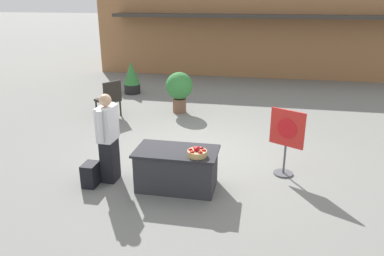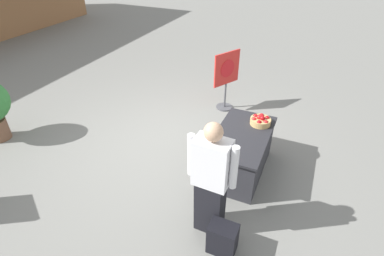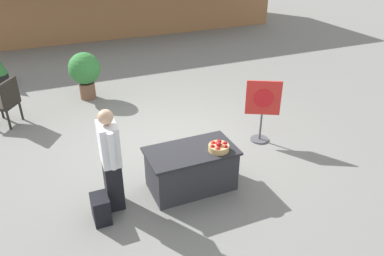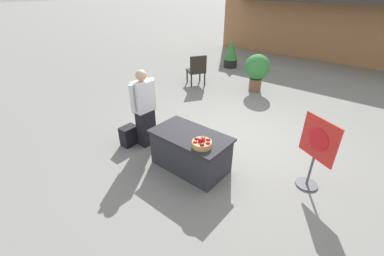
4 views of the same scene
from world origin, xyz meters
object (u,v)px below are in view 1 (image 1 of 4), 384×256
object	(u,v)px
display_table	(177,169)
potted_plant_far_left	(132,78)
poster_board	(286,139)
person_visitor	(108,138)
backpack	(91,175)
apple_basket	(197,152)
patio_chair	(110,97)
potted_plant_near_right	(179,88)

from	to	relation	value
display_table	potted_plant_far_left	world-z (taller)	potted_plant_far_left
display_table	poster_board	bearing A→B (deg)	25.08
person_visitor	poster_board	xyz separation A→B (m)	(3.11, 0.83, -0.11)
backpack	potted_plant_far_left	world-z (taller)	potted_plant_far_left
apple_basket	backpack	distance (m)	1.98
backpack	apple_basket	bearing A→B (deg)	1.59
patio_chair	potted_plant_near_right	world-z (taller)	potted_plant_near_right
apple_basket	potted_plant_near_right	size ratio (longest dim) A/B	0.28
person_visitor	backpack	bearing A→B (deg)	-132.60
poster_board	potted_plant_far_left	xyz separation A→B (m)	(-4.89, 5.32, -0.17)
display_table	person_visitor	distance (m)	1.33
apple_basket	patio_chair	bearing A→B (deg)	129.57
poster_board	potted_plant_far_left	distance (m)	7.23
apple_basket	patio_chair	size ratio (longest dim) A/B	0.32
person_visitor	potted_plant_near_right	distance (m)	4.34
person_visitor	backpack	world-z (taller)	person_visitor
display_table	patio_chair	distance (m)	4.52
patio_chair	potted_plant_far_left	xyz separation A→B (m)	(-0.30, 2.60, -0.02)
poster_board	patio_chair	world-z (taller)	poster_board
patio_chair	potted_plant_near_right	xyz separation A→B (m)	(1.78, 0.77, 0.16)
backpack	potted_plant_far_left	size ratio (longest dim) A/B	0.39
display_table	apple_basket	size ratio (longest dim) A/B	4.40
poster_board	potted_plant_near_right	distance (m)	4.48
display_table	apple_basket	xyz separation A→B (m)	(0.39, -0.18, 0.42)
patio_chair	potted_plant_far_left	world-z (taller)	potted_plant_far_left
potted_plant_near_right	display_table	bearing A→B (deg)	-77.75
poster_board	patio_chair	distance (m)	5.34
person_visitor	potted_plant_near_right	bearing A→B (deg)	87.84
apple_basket	backpack	xyz separation A→B (m)	(-1.90, -0.05, -0.56)
apple_basket	backpack	bearing A→B (deg)	-178.41
display_table	potted_plant_near_right	world-z (taller)	potted_plant_near_right
apple_basket	potted_plant_far_left	world-z (taller)	potted_plant_far_left
potted_plant_near_right	potted_plant_far_left	world-z (taller)	potted_plant_near_right
apple_basket	potted_plant_far_left	distance (m)	7.23
backpack	poster_board	size ratio (longest dim) A/B	0.33
person_visitor	potted_plant_far_left	bearing A→B (deg)	107.92
display_table	backpack	size ratio (longest dim) A/B	3.38
person_visitor	display_table	bearing A→B (deg)	0.00
display_table	person_visitor	bearing A→B (deg)	178.21
poster_board	person_visitor	bearing A→B (deg)	-46.74
display_table	apple_basket	bearing A→B (deg)	-24.41
potted_plant_near_right	potted_plant_far_left	distance (m)	2.77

